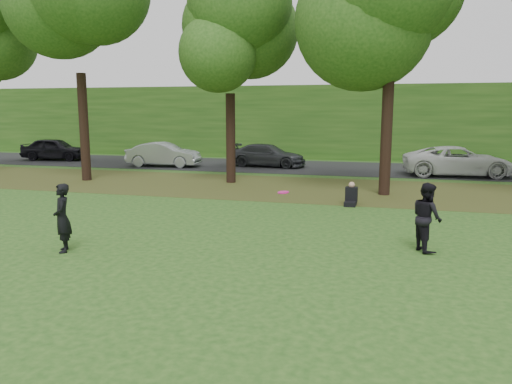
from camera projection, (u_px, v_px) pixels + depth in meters
ground at (154, 292)px, 9.43m from camera, size 120.00×120.00×0.00m
leaf_litter at (290, 188)px, 21.80m from camera, size 60.00×7.00×0.01m
street at (317, 167)px, 29.41m from camera, size 70.00×7.00×0.02m
far_hedge at (330, 122)px, 34.71m from camera, size 70.00×3.00×5.00m
player_left at (62, 218)px, 11.97m from camera, size 0.67×0.73×1.67m
player_right at (427, 217)px, 12.04m from camera, size 0.92×1.01×1.68m
parked_cars at (301, 157)px, 28.25m from camera, size 36.59×4.30×1.51m
frisbee at (283, 192)px, 11.73m from camera, size 0.35×0.35×0.05m
seated_person at (351, 196)px, 17.94m from camera, size 0.43×0.74×0.83m
tree_line at (284, 0)px, 20.53m from camera, size 55.30×7.90×12.31m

